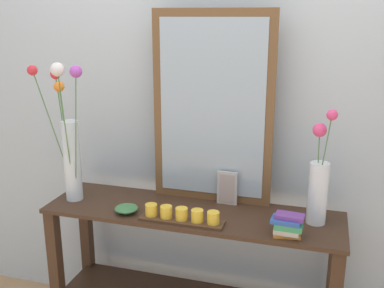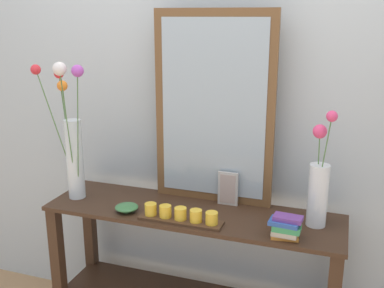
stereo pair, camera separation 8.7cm
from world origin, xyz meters
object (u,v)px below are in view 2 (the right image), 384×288
console_table (192,263)px  candle_tray (181,216)px  picture_frame_small (228,189)px  tall_vase_left (72,142)px  vase_right (318,187)px  decorative_bowl (127,207)px  book_stack (286,227)px  mirror_leaning (214,109)px

console_table → candle_tray: bearing=-95.2°
candle_tray → picture_frame_small: (0.16, 0.26, 0.06)m
console_table → tall_vase_left: (-0.62, -0.04, 0.58)m
vase_right → candle_tray: bearing=-164.4°
candle_tray → console_table: bearing=84.8°
candle_tray → decorative_bowl: size_ratio=3.50×
vase_right → book_stack: vase_right is taller
candle_tray → decorative_bowl: candle_tray is taller
console_table → tall_vase_left: size_ratio=2.03×
tall_vase_left → picture_frame_small: 0.81m
book_stack → decorative_bowl: bearing=178.4°
decorative_bowl → book_stack: 0.76m
console_table → tall_vase_left: 0.85m
tall_vase_left → candle_tray: size_ratio=1.80×
mirror_leaning → tall_vase_left: mirror_leaning is taller
console_table → decorative_bowl: decorative_bowl is taller
vase_right → picture_frame_small: (-0.43, 0.09, -0.10)m
decorative_bowl → picture_frame_small: bearing=28.6°
book_stack → mirror_leaning: bearing=144.1°
vase_right → picture_frame_small: size_ratio=3.14×
candle_tray → book_stack: bearing=-0.5°
candle_tray → decorative_bowl: 0.28m
tall_vase_left → book_stack: 1.11m
vase_right → candle_tray: 0.63m
mirror_leaning → tall_vase_left: size_ratio=1.33×
console_table → book_stack: (0.46, -0.13, 0.33)m
mirror_leaning → tall_vase_left: (-0.67, -0.21, -0.17)m
decorative_bowl → book_stack: size_ratio=0.80×
console_table → book_stack: size_ratio=10.19×
mirror_leaning → book_stack: bearing=-35.9°
tall_vase_left → candle_tray: 0.67m
vase_right → picture_frame_small: vase_right is taller
mirror_leaning → decorative_bowl: (-0.35, -0.28, -0.45)m
tall_vase_left → decorative_bowl: size_ratio=6.29×
tall_vase_left → candle_tray: (0.61, -0.08, -0.27)m
tall_vase_left → decorative_bowl: bearing=-11.6°
tall_vase_left → book_stack: bearing=-4.7°
vase_right → console_table: bearing=-176.4°
mirror_leaning → decorative_bowl: size_ratio=8.40×
console_table → vase_right: bearing=3.6°
vase_right → book_stack: 0.24m
console_table → candle_tray: size_ratio=3.66×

